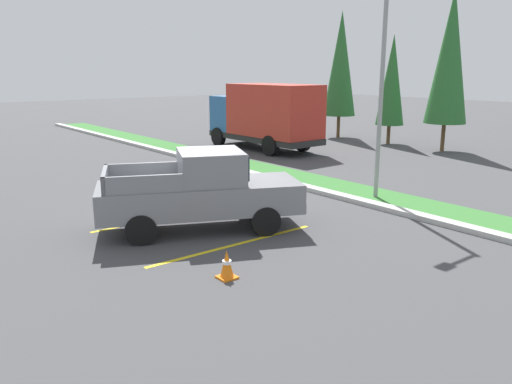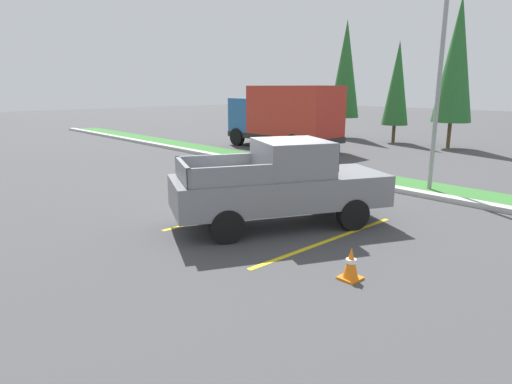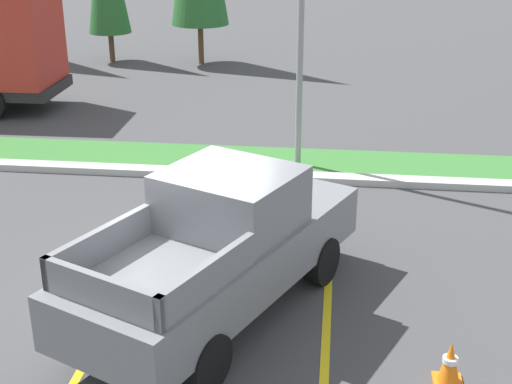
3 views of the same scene
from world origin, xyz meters
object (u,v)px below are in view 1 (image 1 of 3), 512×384
Objects in this scene: cypress_tree_left_inner at (392,80)px; traffic_cone at (227,265)px; street_light at (379,71)px; cypress_tree_leftmost at (341,64)px; cargo_truck_distant at (266,114)px; cypress_tree_center at (450,57)px; pickup_truck_main at (202,191)px.

cypress_tree_left_inner reaches higher than traffic_cone.
cypress_tree_leftmost is (-11.38, 10.71, 0.36)m from street_light.
cypress_tree_center is at bearing 48.50° from cargo_truck_distant.
pickup_truck_main is 13.96m from cargo_truck_distant.
cypress_tree_left_inner is (2.67, 6.84, 1.69)m from cargo_truck_distant.
traffic_cone is (6.61, -18.33, -4.44)m from cypress_tree_center.
cargo_truck_distant is 17.16m from traffic_cone.
cypress_tree_leftmost is 0.94× the size of cypress_tree_center.
cypress_tree_left_inner is at bearing 1.63° from cypress_tree_leftmost.
cypress_tree_center reaches higher than cypress_tree_leftmost.
cypress_tree_left_inner is 10.01× the size of traffic_cone.
street_light is 0.94× the size of cypress_tree_leftmost.
pickup_truck_main is 17.71m from cypress_tree_center.
pickup_truck_main is 0.69× the size of cypress_tree_center.
cargo_truck_distant reaches higher than traffic_cone.
traffic_cone is at bearing -42.12° from cargo_truck_distant.
pickup_truck_main is 0.92× the size of cypress_tree_left_inner.
traffic_cone is at bearing -24.23° from pickup_truck_main.
pickup_truck_main is at bearing -96.59° from street_light.
cypress_tree_leftmost is 3.84m from cypress_tree_left_inner.
cypress_tree_left_inner is at bearing 68.65° from cargo_truck_distant.
street_light is (0.71, 6.11, 3.04)m from pickup_truck_main.
cypress_tree_center is (7.13, 0.13, 0.29)m from cypress_tree_leftmost.
cypress_tree_center is (6.07, 6.86, 2.88)m from cargo_truck_distant.
street_light is (10.32, -3.98, 2.23)m from cargo_truck_distant.
street_light reaches higher than cypress_tree_left_inner.
street_light is at bearing 107.45° from traffic_cone.
cypress_tree_center is 13.38× the size of traffic_cone.
cargo_truck_distant is 9.61m from cypress_tree_center.
cypress_tree_center is at bearing 1.06° from cypress_tree_leftmost.
cypress_tree_center reaches higher than traffic_cone.
cargo_truck_distant is 0.97× the size of street_light.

